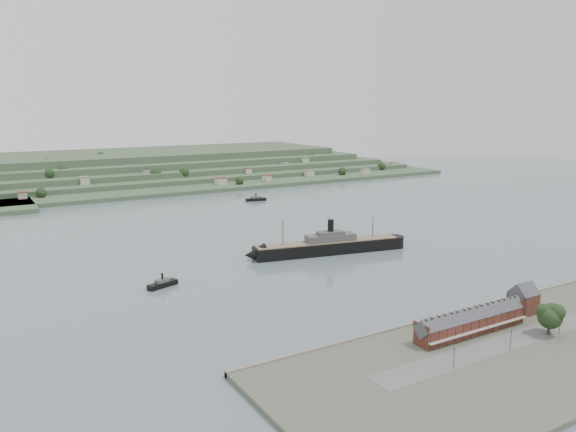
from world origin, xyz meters
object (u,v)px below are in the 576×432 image
terrace_row (471,321)px  steamship (324,246)px  fig_tree (552,315)px  gabled_building (523,299)px  tugboat (163,284)px

terrace_row → steamship: 138.66m
terrace_row → steamship: size_ratio=0.52×
terrace_row → fig_tree: fig_tree is taller
fig_tree → terrace_row: bearing=145.4°
terrace_row → steamship: steamship is taller
fig_tree → steamship: bearing=91.7°
gabled_building → steamship: steamship is taller
gabled_building → terrace_row: bearing=-173.9°
tugboat → fig_tree: 182.59m
steamship → terrace_row: bearing=-98.8°
terrace_row → fig_tree: bearing=-34.6°
terrace_row → tugboat: bearing=124.8°
terrace_row → gabled_building: size_ratio=3.95×
steamship → fig_tree: steamship is taller
tugboat → fig_tree: size_ratio=1.27×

